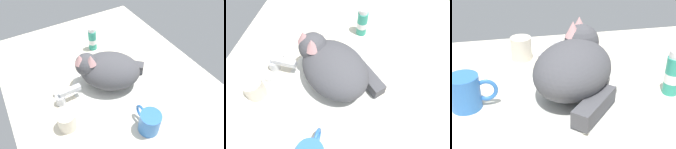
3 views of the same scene
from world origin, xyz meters
The scene contains 7 objects.
ground_plane centered at (0.00, 0.00, -1.50)cm, with size 110.00×82.50×3.00cm, color silver.
sink_basin centered at (0.00, 0.00, 0.37)cm, with size 32.26×32.26×0.73cm, color silver.
faucet centered at (0.00, 20.75, 2.74)cm, with size 12.42×10.41×6.24cm.
cat centered at (0.78, 0.86, 7.72)cm, with size 28.89×32.03×16.27cm.
coffee_mug centered at (-25.77, -0.67, 4.23)cm, with size 11.40×7.33×8.45cm.
rinse_cup centered at (-11.00, 23.49, 3.59)cm, with size 6.39×6.39×7.19cm.
toothpaste_bottle centered at (24.83, -4.13, 5.48)cm, with size 3.99×3.99×11.84cm.
Camera 3 is at (-15.66, -67.15, 43.55)cm, focal length 50.85 mm.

